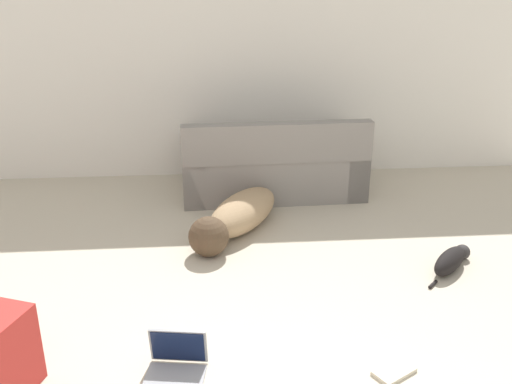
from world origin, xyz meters
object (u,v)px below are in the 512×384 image
at_px(couch, 272,167).
at_px(book_cream, 394,372).
at_px(dog, 236,217).
at_px(laptop_open, 177,359).
at_px(cat, 451,260).

relative_size(couch, book_cream, 6.60).
relative_size(couch, dog, 1.36).
bearing_deg(laptop_open, couch, 81.60).
relative_size(cat, book_cream, 1.88).
distance_m(dog, cat, 1.70).
bearing_deg(cat, dog, 109.12).
bearing_deg(cat, couch, 79.74).
bearing_deg(couch, laptop_open, 70.91).
distance_m(dog, book_cream, 1.98).
xyz_separation_m(couch, laptop_open, (-0.80, -2.59, -0.19)).
height_order(dog, book_cream, dog).
height_order(laptop_open, book_cream, laptop_open).
xyz_separation_m(couch, book_cream, (0.38, -2.71, -0.25)).
distance_m(couch, book_cream, 2.75).
bearing_deg(book_cream, couch, 98.05).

